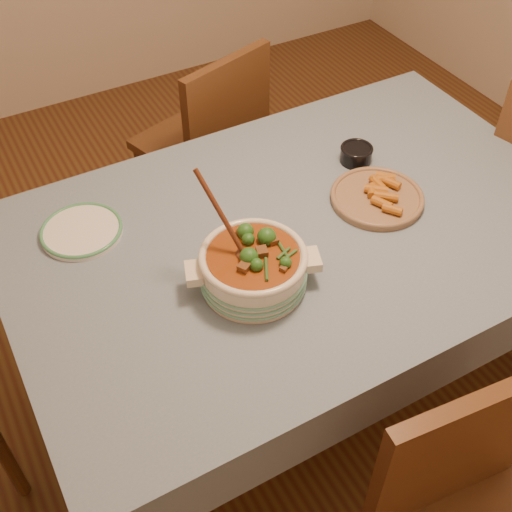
{
  "coord_description": "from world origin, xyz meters",
  "views": [
    {
      "loc": [
        -0.77,
        -1.12,
        2.0
      ],
      "look_at": [
        -0.22,
        -0.12,
        0.85
      ],
      "focal_mm": 45.0,
      "sensor_mm": 36.0,
      "label": 1
    }
  ],
  "objects_px": {
    "white_plate": "(81,231)",
    "fried_plate": "(377,196)",
    "condiment_bowl": "(356,153)",
    "dining_table": "(301,249)",
    "chair_far": "(211,139)",
    "stew_casserole": "(253,266)"
  },
  "relations": [
    {
      "from": "stew_casserole",
      "to": "fried_plate",
      "type": "height_order",
      "value": "stew_casserole"
    },
    {
      "from": "fried_plate",
      "to": "white_plate",
      "type": "bearing_deg",
      "value": 160.38
    },
    {
      "from": "white_plate",
      "to": "condiment_bowl",
      "type": "relative_size",
      "value": 2.08
    },
    {
      "from": "white_plate",
      "to": "condiment_bowl",
      "type": "distance_m",
      "value": 0.88
    },
    {
      "from": "stew_casserole",
      "to": "condiment_bowl",
      "type": "bearing_deg",
      "value": 29.54
    },
    {
      "from": "fried_plate",
      "to": "chair_far",
      "type": "xyz_separation_m",
      "value": [
        -0.15,
        0.85,
        -0.27
      ]
    },
    {
      "from": "condiment_bowl",
      "to": "dining_table",
      "type": "bearing_deg",
      "value": -150.13
    },
    {
      "from": "dining_table",
      "to": "stew_casserole",
      "type": "distance_m",
      "value": 0.31
    },
    {
      "from": "white_plate",
      "to": "condiment_bowl",
      "type": "xyz_separation_m",
      "value": [
        0.87,
        -0.1,
        0.02
      ]
    },
    {
      "from": "white_plate",
      "to": "fried_plate",
      "type": "distance_m",
      "value": 0.87
    },
    {
      "from": "stew_casserole",
      "to": "condiment_bowl",
      "type": "distance_m",
      "value": 0.63
    },
    {
      "from": "white_plate",
      "to": "fried_plate",
      "type": "bearing_deg",
      "value": -19.62
    },
    {
      "from": "dining_table",
      "to": "white_plate",
      "type": "xyz_separation_m",
      "value": [
        -0.56,
        0.28,
        0.1
      ]
    },
    {
      "from": "stew_casserole",
      "to": "chair_far",
      "type": "xyz_separation_m",
      "value": [
        0.34,
        0.97,
        -0.32
      ]
    },
    {
      "from": "dining_table",
      "to": "chair_far",
      "type": "distance_m",
      "value": 0.86
    },
    {
      "from": "dining_table",
      "to": "fried_plate",
      "type": "bearing_deg",
      "value": -3.26
    },
    {
      "from": "dining_table",
      "to": "stew_casserole",
      "type": "relative_size",
      "value": 4.8
    },
    {
      "from": "dining_table",
      "to": "stew_casserole",
      "type": "height_order",
      "value": "stew_casserole"
    },
    {
      "from": "condiment_bowl",
      "to": "fried_plate",
      "type": "bearing_deg",
      "value": -107.03
    },
    {
      "from": "dining_table",
      "to": "condiment_bowl",
      "type": "bearing_deg",
      "value": 29.87
    },
    {
      "from": "stew_casserole",
      "to": "white_plate",
      "type": "bearing_deg",
      "value": 129.18
    },
    {
      "from": "stew_casserole",
      "to": "condiment_bowl",
      "type": "relative_size",
      "value": 2.87
    }
  ]
}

